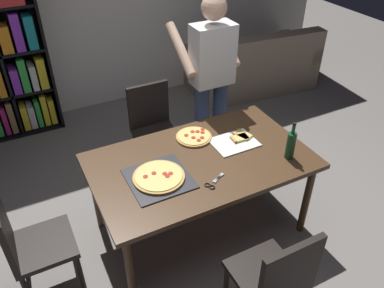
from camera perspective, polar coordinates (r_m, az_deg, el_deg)
ground_plane at (r=3.50m, az=1.14°, el=-12.01°), size 12.00×12.00×0.00m
dining_table at (r=3.03m, az=1.29°, el=-3.29°), size 1.69×1.01×0.75m
chair_near_camera at (r=2.60m, az=12.17°, el=-18.50°), size 0.42×0.42×0.90m
chair_far_side at (r=3.87m, az=-5.69°, el=2.97°), size 0.42×0.42×0.90m
chair_left_end at (r=2.94m, az=-22.98°, el=-13.07°), size 0.42×0.42×0.90m
couch at (r=5.56m, az=8.96°, el=10.86°), size 1.77×1.00×0.85m
person_serving_pizza at (r=3.65m, az=2.80°, el=9.76°), size 0.55×0.54×1.75m
pepperoni_pizza_on_tray at (r=2.81m, az=-4.90°, el=-4.90°), size 0.44×0.44×0.04m
pizza_slices_on_towel at (r=3.20m, az=6.51°, el=0.55°), size 0.36×0.28×0.03m
wine_bottle at (r=3.04m, az=14.30°, el=-0.09°), size 0.07×0.07×0.32m
kitchen_scissors at (r=2.77m, az=3.09°, el=-5.73°), size 0.20×0.13×0.01m
second_pizza_plain at (r=3.22m, az=0.27°, el=1.07°), size 0.30×0.30×0.03m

